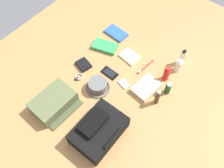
# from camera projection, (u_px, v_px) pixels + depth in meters

# --- Properties ---
(ground_plane) EXTENTS (2.64, 2.02, 0.02)m
(ground_plane) POSITION_uv_depth(u_px,v_px,m) (112.00, 88.00, 1.77)
(ground_plane) COLOR #A57542
(ground_plane) RESTS_ON ground
(backpack) EXTENTS (0.34, 0.24, 0.14)m
(backpack) POSITION_uv_depth(u_px,v_px,m) (99.00, 130.00, 1.52)
(backpack) COLOR black
(backpack) RESTS_ON ground_plane
(toiletry_pouch) EXTENTS (0.30, 0.25, 0.09)m
(toiletry_pouch) POSITION_uv_depth(u_px,v_px,m) (54.00, 102.00, 1.64)
(toiletry_pouch) COLOR #56603D
(toiletry_pouch) RESTS_ON ground_plane
(bucket_hat) EXTENTS (0.18, 0.18, 0.07)m
(bucket_hat) POSITION_uv_depth(u_px,v_px,m) (98.00, 86.00, 1.73)
(bucket_hat) COLOR #5E5E5E
(bucket_hat) RESTS_ON ground_plane
(lotion_bottle) EXTENTS (0.04, 0.04, 0.14)m
(lotion_bottle) POSITION_uv_depth(u_px,v_px,m) (182.00, 57.00, 1.82)
(lotion_bottle) COLOR beige
(lotion_bottle) RESTS_ON ground_plane
(toothpaste_tube) EXTENTS (0.05, 0.05, 0.11)m
(toothpaste_tube) POSITION_uv_depth(u_px,v_px,m) (178.00, 65.00, 1.80)
(toothpaste_tube) COLOR white
(toothpaste_tube) RESTS_ON ground_plane
(sunscreen_spray) EXTENTS (0.04, 0.04, 0.13)m
(sunscreen_spray) POSITION_uv_depth(u_px,v_px,m) (166.00, 74.00, 1.74)
(sunscreen_spray) COLOR red
(sunscreen_spray) RESTS_ON ground_plane
(shampoo_bottle) EXTENTS (0.04, 0.04, 0.11)m
(shampoo_bottle) POSITION_uv_depth(u_px,v_px,m) (168.00, 88.00, 1.69)
(shampoo_bottle) COLOR #19471E
(shampoo_bottle) RESTS_ON ground_plane
(cologne_bottle) EXTENTS (0.03, 0.03, 0.15)m
(cologne_bottle) POSITION_uv_depth(u_px,v_px,m) (157.00, 97.00, 1.63)
(cologne_bottle) COLOR #473319
(cologne_bottle) RESTS_ON ground_plane
(paperback_novel) EXTENTS (0.12, 0.19, 0.02)m
(paperback_novel) POSITION_uv_depth(u_px,v_px,m) (116.00, 33.00, 2.03)
(paperback_novel) COLOR blue
(paperback_novel) RESTS_ON ground_plane
(travel_guidebook) EXTENTS (0.17, 0.22, 0.03)m
(travel_guidebook) POSITION_uv_depth(u_px,v_px,m) (105.00, 46.00, 1.95)
(travel_guidebook) COLOR #2D934C
(travel_guidebook) RESTS_ON ground_plane
(cell_phone) EXTENTS (0.07, 0.13, 0.01)m
(cell_phone) POSITION_uv_depth(u_px,v_px,m) (110.00, 73.00, 1.82)
(cell_phone) COLOR black
(cell_phone) RESTS_ON ground_plane
(media_player) EXTENTS (0.07, 0.09, 0.01)m
(media_player) POSITION_uv_depth(u_px,v_px,m) (124.00, 84.00, 1.77)
(media_player) COLOR #B7B7BC
(media_player) RESTS_ON ground_plane
(wristwatch) EXTENTS (0.07, 0.06, 0.01)m
(wristwatch) POSITION_uv_depth(u_px,v_px,m) (79.00, 77.00, 1.80)
(wristwatch) COLOR #99999E
(wristwatch) RESTS_ON ground_plane
(toothbrush) EXTENTS (0.18, 0.03, 0.02)m
(toothbrush) POSITION_uv_depth(u_px,v_px,m) (145.00, 67.00, 1.84)
(toothbrush) COLOR red
(toothbrush) RESTS_ON ground_plane
(wallet) EXTENTS (0.11, 0.13, 0.02)m
(wallet) POSITION_uv_depth(u_px,v_px,m) (83.00, 65.00, 1.85)
(wallet) COLOR black
(wallet) RESTS_ON ground_plane
(notepad) EXTENTS (0.13, 0.16, 0.02)m
(notepad) POSITION_uv_depth(u_px,v_px,m) (130.00, 57.00, 1.90)
(notepad) COLOR beige
(notepad) RESTS_ON ground_plane
(folded_towel) EXTENTS (0.21, 0.16, 0.04)m
(folded_towel) POSITION_uv_depth(u_px,v_px,m) (146.00, 88.00, 1.73)
(folded_towel) COLOR #C6B289
(folded_towel) RESTS_ON ground_plane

